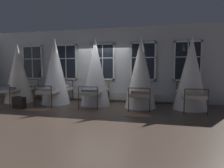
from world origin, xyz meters
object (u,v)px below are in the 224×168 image
(cot_third, at_px, (95,73))
(cot_fifth, at_px, (191,74))
(cot_first, at_px, (18,74))
(suitcase_dark, at_px, (19,102))
(cot_second, at_px, (55,72))
(cot_fourth, at_px, (141,74))

(cot_third, xyz_separation_m, cot_fifth, (3.76, 0.01, -0.03))
(cot_fifth, bearing_deg, cot_first, 89.50)
(suitcase_dark, bearing_deg, cot_third, 35.25)
(cot_third, relative_size, suitcase_dark, 4.77)
(cot_first, height_order, cot_fifth, cot_fifth)
(cot_second, relative_size, suitcase_dark, 4.92)
(cot_fourth, xyz_separation_m, suitcase_dark, (-4.61, -1.21, -1.12))
(cot_first, distance_m, cot_third, 3.71)
(cot_second, xyz_separation_m, suitcase_dark, (-0.91, -1.19, -1.18))
(cot_first, xyz_separation_m, cot_fourth, (5.61, -0.00, 0.03))
(cot_fifth, distance_m, suitcase_dark, 6.69)
(cot_third, relative_size, cot_fifth, 1.03)
(cot_first, xyz_separation_m, cot_second, (1.90, -0.03, 0.09))
(cot_fourth, bearing_deg, cot_second, 88.86)
(cot_first, relative_size, suitcase_dark, 4.61)
(cot_first, relative_size, cot_fourth, 0.98)
(cot_second, bearing_deg, cot_fifth, -88.64)
(cot_first, xyz_separation_m, cot_third, (3.71, 0.05, 0.05))
(cot_third, bearing_deg, cot_fourth, -92.13)
(cot_fourth, relative_size, cot_fifth, 1.01)
(cot_fourth, bearing_deg, cot_third, 86.83)
(cot_second, distance_m, cot_third, 1.81)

